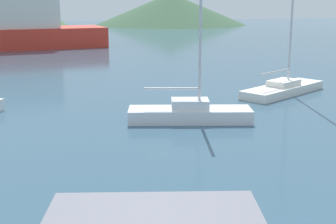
{
  "coord_description": "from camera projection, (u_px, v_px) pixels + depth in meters",
  "views": [
    {
      "loc": [
        -5.0,
        -2.51,
        5.31
      ],
      "look_at": [
        -0.84,
        14.0,
        1.2
      ],
      "focal_mm": 50.0,
      "sensor_mm": 36.0,
      "label": 1
    }
  ],
  "objects": [
    {
      "name": "sailboat_outer",
      "position": [
        190.0,
        112.0,
        20.79
      ],
      "size": [
        5.65,
        2.73,
        6.6
      ],
      "rotation": [
        0.0,
        0.0,
        -0.23
      ],
      "color": "silver",
      "rests_on": "ground_plane"
    },
    {
      "name": "sailboat_inner",
      "position": [
        283.0,
        86.0,
        26.92
      ],
      "size": [
        6.32,
        4.76,
        11.27
      ],
      "rotation": [
        0.0,
        0.0,
        0.54
      ],
      "color": "white",
      "rests_on": "ground_plane"
    },
    {
      "name": "hill_central",
      "position": [
        171.0,
        9.0,
        100.34
      ],
      "size": [
        32.31,
        32.31,
        6.6
      ],
      "color": "#38563D",
      "rests_on": "ground_plane"
    }
  ]
}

